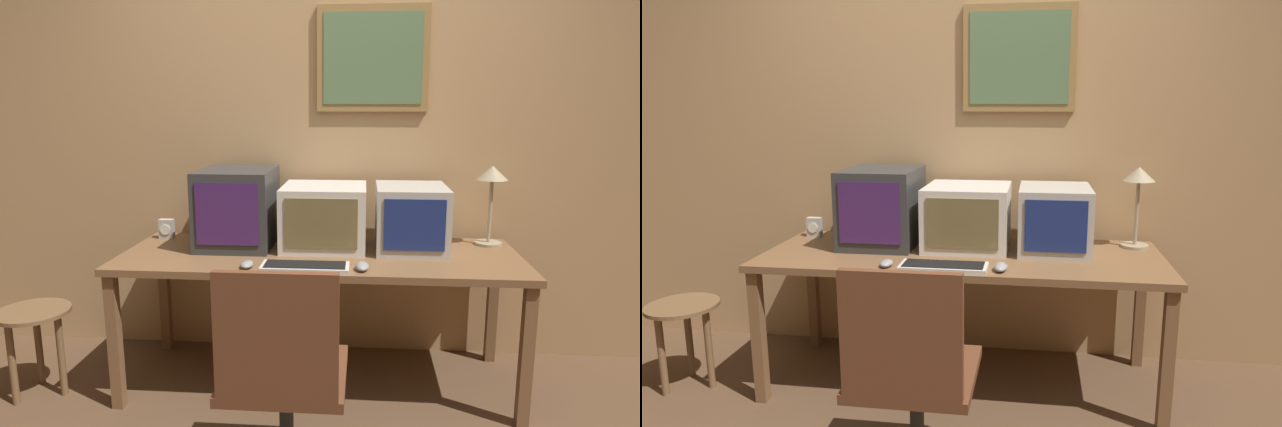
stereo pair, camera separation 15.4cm
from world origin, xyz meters
The scene contains 12 objects.
wall_back centered at (0.00, 1.47, 1.30)m, with size 8.00×0.08×2.60m.
desk centered at (0.00, 1.01, 0.67)m, with size 2.07×0.77×0.73m.
monitor_left centered at (-0.46, 1.14, 0.94)m, with size 0.39×0.48×0.42m.
monitor_center centered at (0.01, 1.15, 0.90)m, with size 0.45×0.46×0.34m.
monitor_right centered at (0.48, 1.13, 0.90)m, with size 0.37×0.45×0.34m.
keyboard_main centered at (-0.05, 0.71, 0.75)m, with size 0.41×0.16×0.03m.
mouse_near_keyboard centered at (0.22, 0.72, 0.75)m, with size 0.06×0.12×0.04m.
mouse_far_corner centered at (-0.33, 0.71, 0.75)m, with size 0.06×0.10×0.03m.
desk_clock centered at (-0.92, 1.25, 0.79)m, with size 0.08×0.05×0.11m.
desk_lamp centered at (0.92, 1.25, 1.07)m, with size 0.17×0.17×0.44m.
office_chair centered at (-0.07, 0.12, 0.41)m, with size 0.49×0.49×0.95m.
side_stool centered at (-1.46, 0.76, 0.36)m, with size 0.37×0.37×0.47m.
Camera 2 is at (0.37, -1.68, 1.48)m, focal length 30.00 mm.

